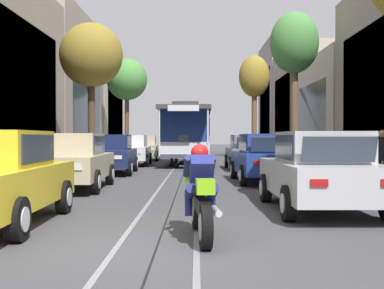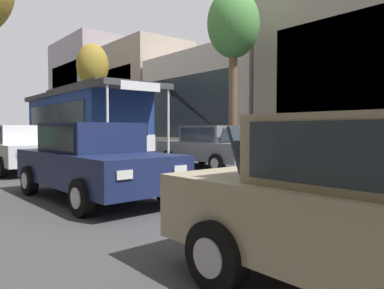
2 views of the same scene
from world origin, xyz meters
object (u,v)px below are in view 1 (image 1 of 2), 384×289
at_px(parked_car_blue_second_right, 265,158).
at_px(pedestrian_on_right_pavement, 76,147).
at_px(parked_car_beige_second_left, 72,161).
at_px(parked_car_grey_mid_right, 248,152).
at_px(street_tree_kerb_right_second, 294,46).
at_px(pedestrian_on_left_pavement, 337,149).
at_px(motorcycle_with_rider, 201,194).
at_px(pedestrian_crossing_far, 382,157).
at_px(parked_car_navy_mid_left, 111,154).
at_px(parked_car_beige_fifth_left, 144,148).
at_px(street_tree_kerb_right_mid, 254,79).
at_px(cable_car_trolley, 187,134).
at_px(street_tree_kerb_left_mid, 127,80).
at_px(fire_hydrant, 369,185).
at_px(street_tree_kerb_left_second, 91,56).
at_px(parked_car_silver_near_right, 320,171).
at_px(parked_car_white_fourth_left, 131,150).

relative_size(parked_car_blue_second_right, pedestrian_on_right_pavement, 2.58).
relative_size(parked_car_beige_second_left, parked_car_grey_mid_right, 1.01).
xyz_separation_m(street_tree_kerb_right_second, pedestrian_on_left_pavement, (1.51, -1.92, -4.88)).
xyz_separation_m(motorcycle_with_rider, pedestrian_crossing_far, (4.97, 6.39, 0.29)).
xyz_separation_m(parked_car_navy_mid_left, pedestrian_on_right_pavement, (-2.71, 5.52, 0.17)).
height_order(parked_car_beige_fifth_left, parked_car_grey_mid_right, same).
distance_m(street_tree_kerb_right_second, street_tree_kerb_right_mid, 13.68).
distance_m(cable_car_trolley, pedestrian_on_right_pavement, 6.06).
xyz_separation_m(parked_car_beige_fifth_left, street_tree_kerb_left_mid, (-2.24, 8.20, 5.30)).
height_order(parked_car_grey_mid_right, fire_hydrant, parked_car_grey_mid_right).
bearing_deg(street_tree_kerb_right_second, parked_car_grey_mid_right, -155.86).
xyz_separation_m(parked_car_navy_mid_left, street_tree_kerb_left_second, (-1.83, 5.07, 4.77)).
relative_size(parked_car_blue_second_right, parked_car_grey_mid_right, 1.01).
distance_m(parked_car_silver_near_right, street_tree_kerb_left_mid, 32.08).
bearing_deg(street_tree_kerb_left_mid, street_tree_kerb_right_second, -58.04).
bearing_deg(pedestrian_crossing_far, street_tree_kerb_left_mid, 111.50).
xyz_separation_m(parked_car_navy_mid_left, parked_car_beige_fifth_left, (0.10, 12.12, 0.00)).
distance_m(parked_car_navy_mid_left, parked_car_beige_fifth_left, 12.12).
relative_size(parked_car_navy_mid_left, parked_car_beige_fifth_left, 1.00).
height_order(street_tree_kerb_left_second, street_tree_kerb_right_mid, street_tree_kerb_right_mid).
height_order(motorcycle_with_rider, pedestrian_on_right_pavement, pedestrian_on_right_pavement).
relative_size(parked_car_navy_mid_left, street_tree_kerb_right_second, 0.59).
bearing_deg(street_tree_kerb_right_mid, parked_car_beige_second_left, -108.46).
bearing_deg(cable_car_trolley, parked_car_white_fourth_left, -152.39).
bearing_deg(motorcycle_with_rider, parked_car_grey_mid_right, 81.69).
relative_size(parked_car_beige_second_left, street_tree_kerb_left_second, 0.61).
bearing_deg(parked_car_silver_near_right, street_tree_kerb_left_mid, 104.80).
xyz_separation_m(parked_car_grey_mid_right, pedestrian_crossing_far, (2.65, -9.49, 0.14)).
distance_m(parked_car_white_fourth_left, parked_car_silver_near_right, 17.36).
xyz_separation_m(motorcycle_with_rider, pedestrian_on_left_pavement, (6.13, 14.99, 0.32)).
distance_m(cable_car_trolley, pedestrian_crossing_far, 15.33).
bearing_deg(parked_car_grey_mid_right, parked_car_blue_second_right, -91.08).
bearing_deg(parked_car_beige_second_left, parked_car_navy_mid_left, 89.52).
relative_size(parked_car_grey_mid_right, pedestrian_crossing_far, 2.63).
height_order(parked_car_beige_fifth_left, street_tree_kerb_right_mid, street_tree_kerb_right_mid).
bearing_deg(street_tree_kerb_left_mid, motorcycle_with_rider, -80.36).
bearing_deg(parked_car_beige_fifth_left, pedestrian_crossing_far, -65.95).
relative_size(street_tree_kerb_right_second, street_tree_kerb_right_mid, 0.98).
bearing_deg(parked_car_navy_mid_left, street_tree_kerb_left_mid, 96.01).
relative_size(parked_car_navy_mid_left, fire_hydrant, 5.25).
bearing_deg(motorcycle_with_rider, pedestrian_on_left_pavement, 67.74).
relative_size(parked_car_blue_second_right, street_tree_kerb_right_mid, 0.58).
distance_m(street_tree_kerb_left_mid, pedestrian_crossing_far, 29.49).
xyz_separation_m(parked_car_blue_second_right, street_tree_kerb_left_mid, (-7.87, 24.16, 5.30)).
distance_m(parked_car_silver_near_right, pedestrian_on_left_pavement, 12.73).
xyz_separation_m(parked_car_blue_second_right, pedestrian_on_right_pavement, (-8.44, 9.36, 0.17)).
distance_m(parked_car_beige_fifth_left, street_tree_kerb_right_mid, 10.68).
distance_m(parked_car_beige_fifth_left, pedestrian_on_left_pavement, 14.00).
relative_size(street_tree_kerb_left_mid, street_tree_kerb_right_mid, 1.03).
distance_m(street_tree_kerb_right_second, pedestrian_on_right_pavement, 12.04).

